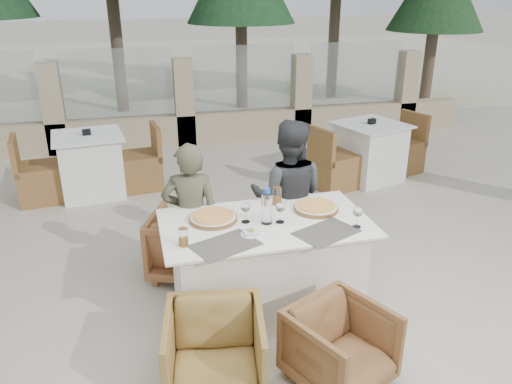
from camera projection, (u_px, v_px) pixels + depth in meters
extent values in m
plane|color=#B8AF9D|center=(258.00, 311.00, 4.05)|extent=(80.00, 80.00, 0.00)
cube|color=beige|center=(153.00, 65.00, 16.59)|extent=(30.00, 16.00, 0.01)
cube|color=#544F48|center=(226.00, 245.00, 3.48)|extent=(0.53, 0.45, 0.00)
cube|color=#524C46|center=(326.00, 232.00, 3.66)|extent=(0.53, 0.46, 0.00)
cylinder|color=orange|center=(213.00, 217.00, 3.84)|extent=(0.38, 0.38, 0.05)
cylinder|color=orange|center=(316.00, 207.00, 4.01)|extent=(0.44, 0.44, 0.05)
cylinder|color=#C1E2FD|center=(267.00, 206.00, 3.75)|extent=(0.10, 0.10, 0.29)
cylinder|color=#BF7E1B|center=(183.00, 237.00, 3.45)|extent=(0.07, 0.07, 0.13)
cylinder|color=orange|center=(277.00, 196.00, 4.10)|extent=(0.09, 0.09, 0.15)
imported|color=#985F37|center=(189.00, 243.00, 4.49)|extent=(0.84, 0.85, 0.60)
imported|color=brown|center=(283.00, 234.00, 4.64)|extent=(0.84, 0.85, 0.62)
imported|color=olive|center=(215.00, 353.00, 3.16)|extent=(0.71, 0.73, 0.58)
imported|color=brown|center=(340.00, 347.00, 3.24)|extent=(0.78, 0.79, 0.54)
imported|color=#4E4E39|center=(191.00, 218.00, 4.15)|extent=(0.52, 0.39, 1.31)
imported|color=#383B3D|center=(288.00, 197.00, 4.43)|extent=(0.83, 0.74, 1.41)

